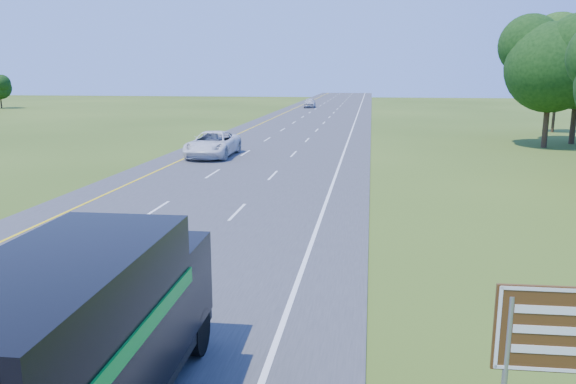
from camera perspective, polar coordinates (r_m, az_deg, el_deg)
name	(u,v)px	position (r m, az deg, el deg)	size (l,w,h in m)	color
road	(276,149)	(45.06, -1.22, 4.44)	(15.00, 260.00, 0.04)	#38383A
lane_markings	(276,148)	(45.06, -1.22, 4.47)	(11.15, 260.00, 0.01)	yellow
horse_truck	(82,340)	(9.73, -20.21, -13.93)	(2.55, 7.53, 3.30)	black
white_suv	(213,144)	(40.86, -7.65, 4.85)	(2.97, 6.44, 1.79)	silver
far_car	(310,103)	(99.02, 2.22, 9.03)	(1.90, 4.71, 1.61)	#BBBCC3
exit_sign	(562,338)	(9.49, 26.04, -13.18)	(1.91, 0.14, 3.23)	gray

